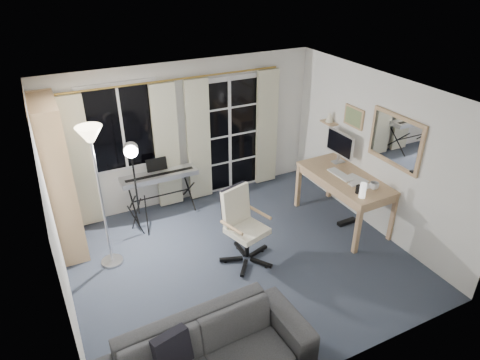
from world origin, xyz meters
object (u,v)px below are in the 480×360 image
object	(u,v)px
keyboard_piano	(159,177)
studio_light	(132,161)
torchiere_lamp	(94,157)
mug	(374,185)
bookshelf	(56,183)
sofa	(206,350)
monitor	(340,144)
desk	(345,182)
office_chair	(241,219)

from	to	relation	value
keyboard_piano	studio_light	bearing A→B (deg)	-137.14
torchiere_lamp	mug	world-z (taller)	torchiere_lamp
torchiere_lamp	studio_light	world-z (taller)	torchiere_lamp
bookshelf	torchiere_lamp	bearing A→B (deg)	-53.95
torchiere_lamp	mug	size ratio (longest dim) A/B	15.00
keyboard_piano	mug	world-z (taller)	mug
keyboard_piano	studio_light	xyz separation A→B (m)	(-0.48, -0.44, 0.58)
torchiere_lamp	sofa	xyz separation A→B (m)	(0.48, -2.32, -1.22)
studio_light	monitor	bearing A→B (deg)	1.63
keyboard_piano	monitor	distance (m)	2.94
desk	keyboard_piano	bearing A→B (deg)	146.93
keyboard_piano	mug	xyz separation A→B (m)	(2.60, -2.03, 0.22)
bookshelf	office_chair	bearing A→B (deg)	-31.90
desk	office_chair	bearing A→B (deg)	-178.83
keyboard_piano	desk	distance (m)	2.93
torchiere_lamp	office_chair	world-z (taller)	torchiere_lamp
keyboard_piano	sofa	bearing A→B (deg)	-99.59
office_chair	monitor	xyz separation A→B (m)	(2.04, 0.54, 0.50)
monitor	torchiere_lamp	bearing A→B (deg)	176.08
monitor	keyboard_piano	bearing A→B (deg)	156.58
torchiere_lamp	mug	xyz separation A→B (m)	(3.63, -1.11, -0.74)
torchiere_lamp	keyboard_piano	world-z (taller)	torchiere_lamp
monitor	desk	bearing A→B (deg)	-115.07
studio_light	sofa	distance (m)	2.92
bookshelf	office_chair	size ratio (longest dim) A/B	2.04
studio_light	mug	world-z (taller)	studio_light
studio_light	monitor	distance (m)	3.24
torchiere_lamp	office_chair	bearing A→B (deg)	-22.40
office_chair	mug	world-z (taller)	office_chair
bookshelf	mug	bearing A→B (deg)	-23.04
bookshelf	torchiere_lamp	size ratio (longest dim) A/B	1.09
monitor	sofa	bearing A→B (deg)	-147.78
office_chair	desk	distance (m)	1.85
studio_light	office_chair	bearing A→B (deg)	-33.15
office_chair	mug	size ratio (longest dim) A/B	8.02
keyboard_piano	office_chair	distance (m)	1.74
sofa	mug	bearing A→B (deg)	18.42
monitor	sofa	world-z (taller)	monitor
monitor	studio_light	bearing A→B (deg)	167.11
monitor	office_chair	bearing A→B (deg)	-166.80
mug	sofa	bearing A→B (deg)	-158.89
mug	sofa	world-z (taller)	mug
torchiere_lamp	monitor	xyz separation A→B (m)	(3.72, -0.16, -0.50)
bookshelf	keyboard_piano	bearing A→B (deg)	9.91
mug	sofa	xyz separation A→B (m)	(-3.14, -1.21, -0.47)
studio_light	sofa	xyz separation A→B (m)	(-0.07, -2.80, -0.83)
monitor	sofa	xyz separation A→B (m)	(-3.24, -2.16, -0.72)
desk	monitor	world-z (taller)	monitor
torchiere_lamp	bookshelf	bearing A→B (deg)	125.70
keyboard_piano	office_chair	bearing A→B (deg)	-68.17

